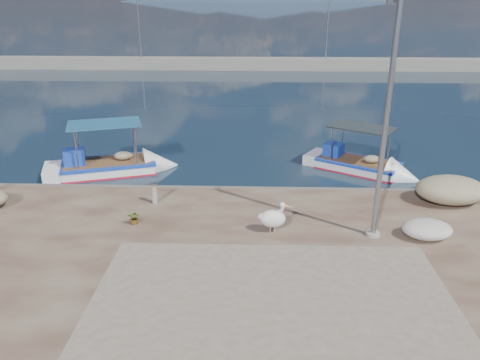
% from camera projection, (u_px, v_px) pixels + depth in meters
% --- Properties ---
extents(ground, '(1400.00, 1400.00, 0.00)m').
position_uv_depth(ground, '(236.00, 268.00, 13.87)').
color(ground, '#162635').
rests_on(ground, ground).
extents(quay_patch, '(9.00, 7.00, 0.01)m').
position_uv_depth(quay_patch, '(273.00, 320.00, 10.86)').
color(quay_patch, gray).
rests_on(quay_patch, quay).
extents(breakwater, '(120.00, 2.20, 7.50)m').
position_uv_depth(breakwater, '(251.00, 64.00, 50.81)').
color(breakwater, gray).
rests_on(breakwater, ground).
extents(boat_left, '(5.94, 3.49, 2.72)m').
position_uv_depth(boat_left, '(108.00, 168.00, 21.21)').
color(boat_left, white).
rests_on(boat_left, ground).
extents(boat_right, '(5.14, 4.09, 2.43)m').
position_uv_depth(boat_right, '(357.00, 166.00, 21.53)').
color(boat_right, white).
rests_on(boat_right, ground).
extents(pelican, '(1.10, 0.60, 1.06)m').
position_uv_depth(pelican, '(273.00, 218.00, 14.71)').
color(pelican, tan).
rests_on(pelican, quay).
extents(lamp_post, '(0.44, 0.96, 7.00)m').
position_uv_depth(lamp_post, '(384.00, 134.00, 13.51)').
color(lamp_post, gray).
rests_on(lamp_post, quay).
extents(bollard_near, '(0.26, 0.26, 0.78)m').
position_uv_depth(bollard_near, '(155.00, 192.00, 16.82)').
color(bollard_near, gray).
rests_on(bollard_near, quay).
extents(potted_plant, '(0.46, 0.41, 0.46)m').
position_uv_depth(potted_plant, '(135.00, 218.00, 15.34)').
color(potted_plant, '#33722D').
rests_on(potted_plant, quay).
extents(net_pile_d, '(1.53, 1.15, 0.57)m').
position_uv_depth(net_pile_d, '(427.00, 229.00, 14.46)').
color(net_pile_d, silver).
rests_on(net_pile_d, quay).
extents(net_pile_c, '(2.49, 1.78, 0.98)m').
position_uv_depth(net_pile_c, '(451.00, 190.00, 16.87)').
color(net_pile_c, tan).
rests_on(net_pile_c, quay).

